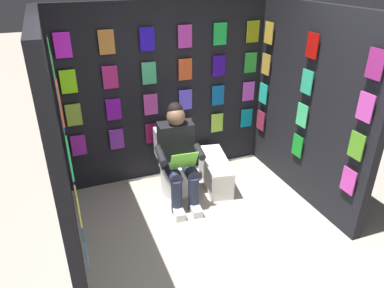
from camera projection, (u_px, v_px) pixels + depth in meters
ground_plane at (240, 277)px, 3.26m from camera, size 30.00×30.00×0.00m
display_wall_back at (166, 93)px, 4.47m from camera, size 2.71×0.14×2.21m
display_wall_left at (309, 107)px, 4.04m from camera, size 0.14×2.02×2.21m
display_wall_right at (57, 148)px, 3.15m from camera, size 0.14×2.02×2.21m
toilet at (174, 166)px, 4.41m from camera, size 0.42×0.57×0.77m
person_reading at (179, 155)px, 4.10m from camera, size 0.55×0.71×1.19m
comic_longbox_near at (215, 172)px, 4.56m from camera, size 0.44×0.85×0.36m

